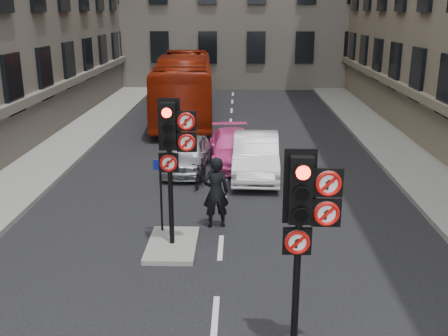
# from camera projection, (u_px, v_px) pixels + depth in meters

# --- Properties ---
(pavement_left) EXTENTS (3.00, 50.00, 0.16)m
(pavement_left) POSITION_uv_depth(u_px,v_px,m) (37.00, 162.00, 19.80)
(pavement_left) COLOR gray
(pavement_left) RESTS_ON ground
(pavement_right) EXTENTS (3.00, 50.00, 0.16)m
(pavement_right) POSITION_uv_depth(u_px,v_px,m) (421.00, 165.00, 19.41)
(pavement_right) COLOR gray
(pavement_right) RESTS_ON ground
(centre_island) EXTENTS (1.20, 2.00, 0.12)m
(centre_island) POSITION_uv_depth(u_px,v_px,m) (172.00, 245.00, 12.95)
(centre_island) COLOR gray
(centre_island) RESTS_ON ground
(signal_near) EXTENTS (0.91, 0.40, 3.58)m
(signal_near) POSITION_uv_depth(u_px,v_px,m) (305.00, 211.00, 8.31)
(signal_near) COLOR black
(signal_near) RESTS_ON ground
(signal_far) EXTENTS (0.91, 0.40, 3.58)m
(signal_far) POSITION_uv_depth(u_px,v_px,m) (173.00, 141.00, 12.17)
(signal_far) COLOR black
(signal_far) RESTS_ON centre_island
(car_silver) EXTENTS (1.65, 3.72, 1.24)m
(car_silver) POSITION_uv_depth(u_px,v_px,m) (187.00, 154.00, 18.93)
(car_silver) COLOR #B7B9C0
(car_silver) RESTS_ON ground
(car_white) EXTENTS (1.66, 4.47, 1.46)m
(car_white) POSITION_uv_depth(u_px,v_px,m) (256.00, 155.00, 18.32)
(car_white) COLOR silver
(car_white) RESTS_ON ground
(car_pink) EXTENTS (2.04, 4.32, 1.22)m
(car_pink) POSITION_uv_depth(u_px,v_px,m) (233.00, 148.00, 19.80)
(car_pink) COLOR #F247A1
(car_pink) RESTS_ON ground
(bus_red) EXTENTS (3.56, 12.01, 3.30)m
(bus_red) POSITION_uv_depth(u_px,v_px,m) (184.00, 87.00, 27.92)
(bus_red) COLOR maroon
(bus_red) RESTS_ON ground
(motorcycle) EXTENTS (0.63, 1.51, 0.88)m
(motorcycle) POSITION_uv_depth(u_px,v_px,m) (201.00, 173.00, 17.31)
(motorcycle) COLOR black
(motorcycle) RESTS_ON ground
(motorcyclist) EXTENTS (0.80, 0.61, 1.95)m
(motorcyclist) POSITION_uv_depth(u_px,v_px,m) (216.00, 192.00, 13.93)
(motorcyclist) COLOR black
(motorcyclist) RESTS_ON ground
(info_sign) EXTENTS (0.33, 0.12, 1.92)m
(info_sign) POSITION_uv_depth(u_px,v_px,m) (161.00, 185.00, 13.28)
(info_sign) COLOR black
(info_sign) RESTS_ON centre_island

